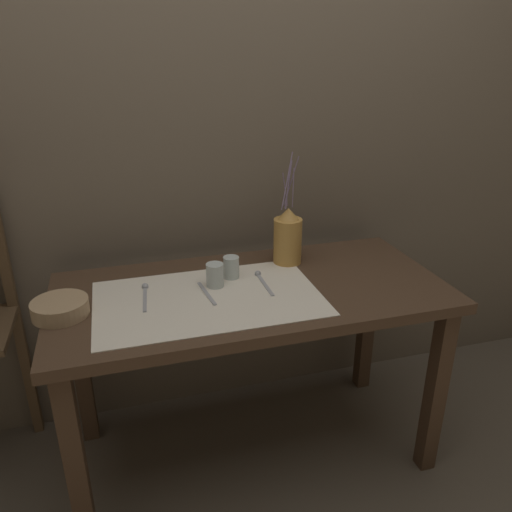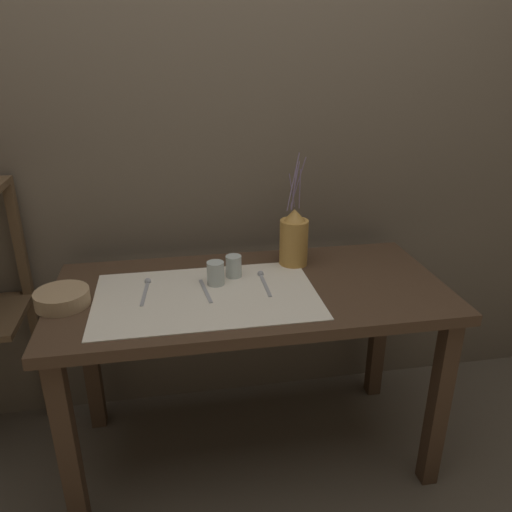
# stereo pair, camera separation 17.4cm
# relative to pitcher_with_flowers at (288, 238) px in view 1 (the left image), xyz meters

# --- Properties ---
(ground_plane) EXTENTS (12.00, 12.00, 0.00)m
(ground_plane) POSITION_rel_pitcher_with_flowers_xyz_m (-0.20, -0.18, -0.85)
(ground_plane) COLOR brown
(stone_wall_back) EXTENTS (7.00, 0.06, 2.40)m
(stone_wall_back) POSITION_rel_pitcher_with_flowers_xyz_m (-0.20, 0.26, 0.35)
(stone_wall_back) COLOR brown
(stone_wall_back) RESTS_ON ground_plane
(wooden_table) EXTENTS (1.39, 0.66, 0.75)m
(wooden_table) POSITION_rel_pitcher_with_flowers_xyz_m (-0.20, -0.18, -0.21)
(wooden_table) COLOR #422D1E
(wooden_table) RESTS_ON ground_plane
(linen_cloth) EXTENTS (0.76, 0.47, 0.00)m
(linen_cloth) POSITION_rel_pitcher_with_flowers_xyz_m (-0.36, -0.22, -0.10)
(linen_cloth) COLOR beige
(linen_cloth) RESTS_ON wooden_table
(pitcher_with_flowers) EXTENTS (0.11, 0.11, 0.44)m
(pitcher_with_flowers) POSITION_rel_pitcher_with_flowers_xyz_m (0.00, 0.00, 0.00)
(pitcher_with_flowers) COLOR #B7843D
(pitcher_with_flowers) RESTS_ON wooden_table
(wooden_bowl) EXTENTS (0.18, 0.18, 0.05)m
(wooden_bowl) POSITION_rel_pitcher_with_flowers_xyz_m (-0.84, -0.20, -0.08)
(wooden_bowl) COLOR #9E7F5B
(wooden_bowl) RESTS_ON wooden_table
(glass_tumbler_near) EXTENTS (0.06, 0.06, 0.09)m
(glass_tumbler_near) POSITION_rel_pitcher_with_flowers_xyz_m (-0.32, -0.13, -0.06)
(glass_tumbler_near) COLOR #B7C1BC
(glass_tumbler_near) RESTS_ON wooden_table
(glass_tumbler_far) EXTENTS (0.06, 0.06, 0.08)m
(glass_tumbler_far) POSITION_rel_pitcher_with_flowers_xyz_m (-0.25, -0.08, -0.06)
(glass_tumbler_far) COLOR #B7C1BC
(glass_tumbler_far) RESTS_ON wooden_table
(spoon_inner) EXTENTS (0.03, 0.19, 0.02)m
(spoon_inner) POSITION_rel_pitcher_with_flowers_xyz_m (-0.57, -0.11, -0.10)
(spoon_inner) COLOR #939399
(spoon_inner) RESTS_ON wooden_table
(knife_center) EXTENTS (0.03, 0.18, 0.00)m
(knife_center) POSITION_rel_pitcher_with_flowers_xyz_m (-0.36, -0.19, -0.10)
(knife_center) COLOR #939399
(knife_center) RESTS_ON wooden_table
(spoon_outer) EXTENTS (0.02, 0.20, 0.02)m
(spoon_outer) POSITION_rel_pitcher_with_flowers_xyz_m (-0.15, -0.12, -0.10)
(spoon_outer) COLOR #939399
(spoon_outer) RESTS_ON wooden_table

